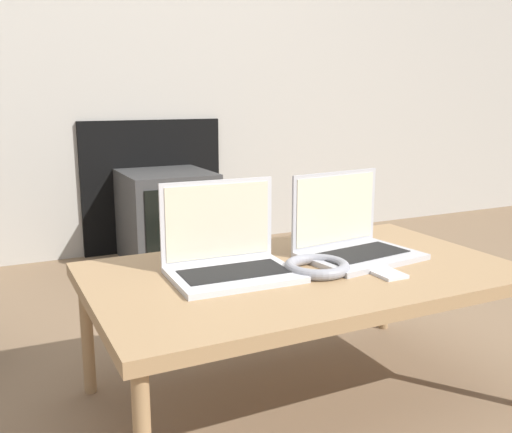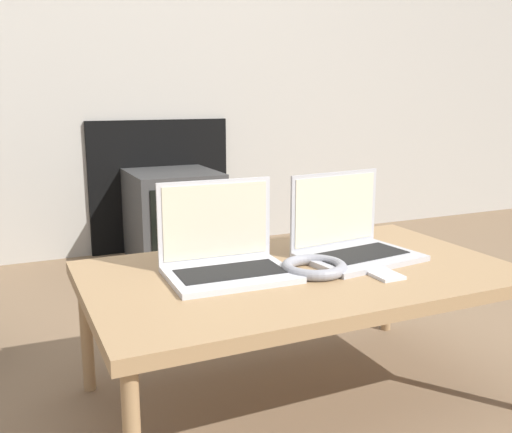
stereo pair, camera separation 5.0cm
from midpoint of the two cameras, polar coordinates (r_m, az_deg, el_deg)
name	(u,v)px [view 1 (the left image)]	position (r m, az deg, el deg)	size (l,w,h in m)	color
ground_plane	(333,428)	(1.64, 6.77, -20.26)	(14.00, 14.00, 0.00)	#7A6047
wall_back	(128,17)	(3.30, -13.09, 18.87)	(7.00, 0.08, 2.60)	#ADA89E
table	(303,279)	(1.62, 3.80, -6.25)	(1.18, 0.70, 0.40)	#9E7A51
laptop_left	(228,254)	(1.56, -3.77, -3.76)	(0.34, 0.26, 0.25)	silver
laptop_right	(351,238)	(1.74, 8.65, -2.13)	(0.36, 0.29, 0.25)	#B2B2B7
headphones	(317,267)	(1.58, 5.21, -5.02)	(0.18, 0.18, 0.03)	gray
phone	(383,272)	(1.60, 11.66, -5.41)	(0.07, 0.14, 0.01)	silver
tv	(167,217)	(3.08, -9.33, 0.00)	(0.45, 0.49, 0.48)	#383838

